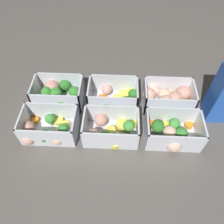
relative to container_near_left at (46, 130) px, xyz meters
The scene contains 8 objects.
ground_plane 0.21m from the container_near_left, 21.36° to the left, with size 4.00×4.00×0.00m, color #56514C.
container_near_left is the anchor object (origin of this frame).
container_near_center 0.19m from the container_near_left, ahead, with size 0.17×0.12×0.08m.
container_near_right 0.37m from the container_near_left, ahead, with size 0.16×0.13×0.08m.
container_far_left 0.14m from the container_near_left, 86.27° to the left, with size 0.16×0.12×0.08m.
container_far_center 0.24m from the container_near_left, 35.51° to the left, with size 0.16×0.12×0.08m.
container_far_right 0.40m from the container_near_left, 21.39° to the left, with size 0.18×0.12×0.08m.
juice_carton 0.53m from the container_near_left, 11.13° to the left, with size 0.07×0.07×0.20m.
Camera 1 is at (0.02, -0.41, 0.57)m, focal length 35.00 mm.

